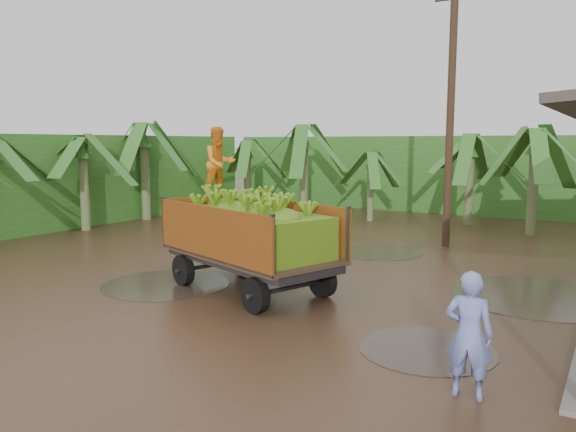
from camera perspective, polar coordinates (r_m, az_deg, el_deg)
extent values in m
plane|color=black|center=(12.99, 4.99, -7.31)|extent=(100.00, 100.00, 0.00)
cube|color=#2D661E|center=(28.34, 15.80, 4.17)|extent=(22.00, 3.00, 3.60)
cube|color=#2D661E|center=(24.83, -20.76, 3.53)|extent=(3.00, 18.00, 3.60)
cube|color=#47474C|center=(15.09, -10.52, -3.30)|extent=(1.64, 0.66, 0.11)
imported|color=orange|center=(13.44, -6.99, 5.38)|extent=(0.92, 1.01, 1.70)
imported|color=#768AD8|center=(7.79, 17.90, -11.38)|extent=(0.65, 0.45, 1.69)
cylinder|color=#47301E|center=(18.49, 16.17, 9.78)|extent=(0.24, 0.24, 8.28)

